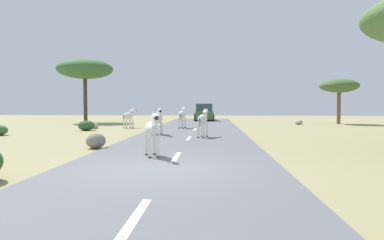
{
  "coord_description": "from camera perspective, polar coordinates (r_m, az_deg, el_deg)",
  "views": [
    {
      "loc": [
        1.22,
        -8.93,
        1.71
      ],
      "look_at": [
        0.25,
        8.14,
        0.94
      ],
      "focal_mm": 32.6,
      "sensor_mm": 36.0,
      "label": 1
    }
  ],
  "objects": [
    {
      "name": "zebra_4",
      "position": [
        25.6,
        -10.27,
        0.65
      ],
      "size": [
        0.94,
        1.44,
        1.47
      ],
      "rotation": [
        0.0,
        0.0,
        5.79
      ],
      "color": "silver",
      "rests_on": "ground_plane"
    },
    {
      "name": "zebra_2",
      "position": [
        11.09,
        -6.51,
        -1.54
      ],
      "size": [
        0.74,
        1.49,
        1.45
      ],
      "rotation": [
        0.0,
        0.0,
        3.47
      ],
      "color": "silver",
      "rests_on": "road"
    },
    {
      "name": "rock_4",
      "position": [
        30.85,
        17.05,
        -0.34
      ],
      "size": [
        0.68,
        0.66,
        0.42
      ],
      "primitive_type": "ellipsoid",
      "color": "#A89E8C",
      "rests_on": "ground_plane"
    },
    {
      "name": "road",
      "position": [
        9.15,
        -3.84,
        -8.04
      ],
      "size": [
        6.0,
        64.0,
        0.05
      ],
      "primitive_type": "cube",
      "color": "slate",
      "rests_on": "ground_plane"
    },
    {
      "name": "bush_2",
      "position": [
        23.86,
        -16.9,
        -0.87
      ],
      "size": [
        1.09,
        0.98,
        0.66
      ],
      "primitive_type": "ellipsoid",
      "color": "#2D5628",
      "rests_on": "ground_plane"
    },
    {
      "name": "zebra_0",
      "position": [
        19.1,
        -5.44,
        0.28
      ],
      "size": [
        0.65,
        1.58,
        1.51
      ],
      "rotation": [
        0.0,
        0.0,
        3.38
      ],
      "color": "silver",
      "rests_on": "road"
    },
    {
      "name": "tree_1",
      "position": [
        33.11,
        22.94,
        5.1
      ],
      "size": [
        3.32,
        3.32,
        3.92
      ],
      "color": "brown",
      "rests_on": "ground_plane"
    },
    {
      "name": "rock_1",
      "position": [
        25.52,
        -15.57,
        -0.96
      ],
      "size": [
        0.51,
        0.49,
        0.36
      ],
      "primitive_type": "ellipsoid",
      "color": "#A89E8C",
      "rests_on": "ground_plane"
    },
    {
      "name": "tree_3",
      "position": [
        34.54,
        -17.11,
        7.92
      ],
      "size": [
        5.18,
        5.18,
        5.94
      ],
      "color": "#4C3823",
      "rests_on": "ground_plane"
    },
    {
      "name": "zebra_1",
      "position": [
        17.65,
        1.81,
        0.06
      ],
      "size": [
        0.65,
        1.55,
        1.49
      ],
      "rotation": [
        0.0,
        0.0,
        6.04
      ],
      "color": "silver",
      "rests_on": "road"
    },
    {
      "name": "car_0",
      "position": [
        36.15,
        1.95,
        1.19
      ],
      "size": [
        2.16,
        4.41,
        1.74
      ],
      "rotation": [
        0.0,
        0.0,
        0.04
      ],
      "color": "#476B38",
      "rests_on": "road"
    },
    {
      "name": "ground_plane",
      "position": [
        9.17,
        -4.48,
        -8.18
      ],
      "size": [
        90.0,
        90.0,
        0.0
      ],
      "primitive_type": "plane",
      "color": "#998E60"
    },
    {
      "name": "lane_markings",
      "position": [
        8.18,
        -4.71,
        -9.13
      ],
      "size": [
        0.16,
        56.0,
        0.01
      ],
      "color": "silver",
      "rests_on": "road"
    },
    {
      "name": "rock_2",
      "position": [
        14.05,
        -15.46,
        -3.3
      ],
      "size": [
        0.75,
        0.82,
        0.59
      ],
      "primitive_type": "ellipsoid",
      "color": "gray",
      "rests_on": "ground_plane"
    },
    {
      "name": "zebra_3",
      "position": [
        24.43,
        -1.58,
        0.88
      ],
      "size": [
        0.61,
        1.67,
        1.58
      ],
      "rotation": [
        0.0,
        0.0,
        6.12
      ],
      "color": "silver",
      "rests_on": "road"
    }
  ]
}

